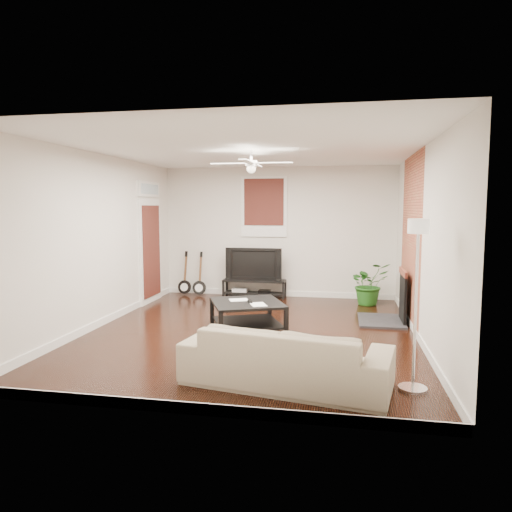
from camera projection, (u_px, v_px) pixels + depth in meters
The scene contains 14 objects.
room at pixel (251, 243), 7.17m from camera, with size 5.01×6.01×2.81m.
brick_accent at pixel (411, 240), 7.70m from camera, with size 0.02×2.20×2.80m, color #A24534.
fireplace at pixel (391, 296), 7.85m from camera, with size 0.80×1.10×0.92m, color black.
window_back at pixel (264, 207), 10.08m from camera, with size 1.00×0.06×1.30m, color #3F1611.
door_left at pixel (151, 241), 9.49m from camera, with size 0.08×1.00×2.50m, color white.
tv_stand at pixel (254, 288), 10.10m from camera, with size 1.35×0.36×0.38m, color black.
tv at pixel (255, 264), 10.07m from camera, with size 1.21×0.16×0.70m, color black.
coffee_table at pixel (247, 315), 7.44m from camera, with size 1.06×1.06×0.45m, color black.
sofa at pixel (286, 356), 5.09m from camera, with size 2.25×0.88×0.66m, color tan.
floor_lamp at pixel (416, 306), 4.89m from camera, with size 0.30×0.30×1.83m, color silver, non-canonical shape.
potted_plant at pixel (369, 284), 9.29m from camera, with size 0.77×0.66×0.85m, color #21601B.
guitar_left at pixel (184, 273), 10.33m from camera, with size 0.30×0.21×0.97m, color black, non-canonical shape.
guitar_right at pixel (199, 274), 10.24m from camera, with size 0.30×0.21×0.97m, color black, non-canonical shape.
ceiling_fan at pixel (251, 163), 7.05m from camera, with size 1.24×1.24×0.32m, color white, non-canonical shape.
Camera 1 is at (1.37, -7.02, 1.94)m, focal length 32.78 mm.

